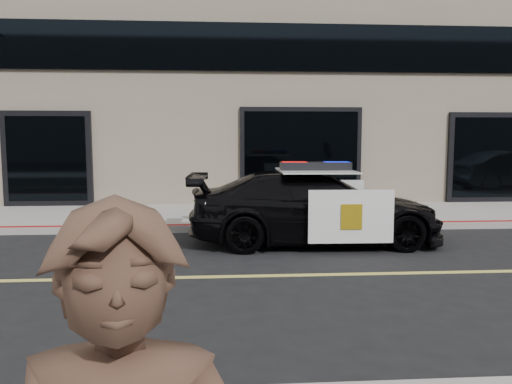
{
  "coord_description": "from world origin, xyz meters",
  "views": [
    {
      "loc": [
        -3.26,
        -7.08,
        2.0
      ],
      "look_at": [
        -2.61,
        2.2,
        1.0
      ],
      "focal_mm": 35.0,
      "sensor_mm": 36.0,
      "label": 1
    }
  ],
  "objects": [
    {
      "name": "building_n",
      "position": [
        0.0,
        10.5,
        6.0
      ],
      "size": [
        60.0,
        7.0,
        12.0
      ],
      "primitive_type": "cube",
      "color": "#756856",
      "rests_on": "ground"
    },
    {
      "name": "sidewalk_n",
      "position": [
        0.0,
        5.25,
        0.07
      ],
      "size": [
        60.0,
        3.5,
        0.15
      ],
      "primitive_type": "cube",
      "color": "gray",
      "rests_on": "ground"
    },
    {
      "name": "fire_hydrant",
      "position": [
        -3.73,
        3.95,
        0.49
      ],
      "size": [
        0.33,
        0.46,
        0.72
      ],
      "color": "beige",
      "rests_on": "sidewalk_n"
    },
    {
      "name": "police_car",
      "position": [
        -1.48,
        2.22,
        0.7
      ],
      "size": [
        2.3,
        4.86,
        1.56
      ],
      "color": "black",
      "rests_on": "ground"
    },
    {
      "name": "ground",
      "position": [
        0.0,
        0.0,
        0.0
      ],
      "size": [
        120.0,
        120.0,
        0.0
      ],
      "primitive_type": "plane",
      "color": "black",
      "rests_on": "ground"
    }
  ]
}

